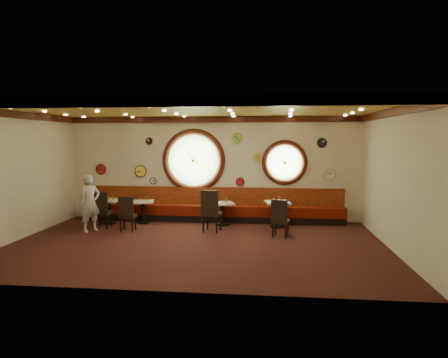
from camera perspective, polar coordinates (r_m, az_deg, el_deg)
floor at (r=9.72m, az=-3.97°, el=-9.27°), size 9.00×6.00×0.00m
ceiling at (r=9.42m, az=-4.11°, el=9.89°), size 9.00×6.00×0.02m
wall_back at (r=12.39m, az=-1.60°, el=1.50°), size 9.00×0.02×3.20m
wall_front at (r=6.52m, az=-8.67°, el=-2.40°), size 9.00×0.02×3.20m
wall_left at (r=11.14m, az=-27.46°, el=0.38°), size 0.02×6.00×3.20m
wall_right at (r=9.72m, az=23.09°, el=-0.13°), size 0.02×6.00×3.20m
molding_back at (r=12.32m, az=-1.65°, el=8.51°), size 9.00×0.10×0.18m
molding_front at (r=6.54m, az=-8.76°, el=10.89°), size 9.00×0.10×0.18m
molding_left at (r=11.09m, az=-27.61°, el=8.17°), size 0.10×6.00×0.18m
molding_right at (r=9.68m, az=23.16°, el=8.80°), size 0.10×6.00×0.18m
banquette_base at (r=12.32m, az=-1.76°, el=-5.57°), size 8.00×0.55×0.20m
banquette_seat at (r=12.27m, az=-1.76°, el=-4.42°), size 8.00×0.55×0.30m
banquette_back at (r=12.42m, az=-1.63°, el=-2.43°), size 8.00×0.10×0.55m
porthole_left_glass at (r=12.46m, az=-4.35°, el=2.67°), size 1.66×0.02×1.66m
porthole_left_frame at (r=12.45m, az=-4.36°, el=2.66°), size 1.98×0.18×1.98m
porthole_left_ring at (r=12.42m, az=-4.38°, el=2.65°), size 1.61×0.03×1.61m
porthole_right_glass at (r=12.27m, az=8.63°, el=2.34°), size 1.10×0.02×1.10m
porthole_right_frame at (r=12.26m, az=8.64°, el=2.33°), size 1.38×0.18×1.38m
porthole_right_ring at (r=12.23m, az=8.64°, el=2.32°), size 1.09×0.03×1.09m
wall_clock_0 at (r=12.32m, az=13.82°, el=5.04°), size 0.28×0.03×0.28m
wall_clock_1 at (r=13.32m, az=-17.16°, el=1.33°), size 0.32×0.03×0.32m
wall_clock_2 at (r=12.40m, az=14.86°, el=0.62°), size 0.34×0.03×0.34m
wall_clock_3 at (r=12.87m, az=-11.83°, el=1.10°), size 0.36×0.03×0.36m
wall_clock_4 at (r=12.74m, az=-10.63°, el=5.35°), size 0.24×0.03×0.24m
wall_clock_5 at (r=12.22m, az=4.66°, el=3.07°), size 0.22×0.03×0.22m
wall_clock_6 at (r=12.30m, az=2.31°, el=-0.40°), size 0.24×0.03×0.24m
wall_clock_7 at (r=12.24m, az=1.86°, el=5.90°), size 0.30×0.03×0.30m
wall_clock_8 at (r=12.78m, az=-10.09°, el=-0.25°), size 0.20×0.03×0.20m
table_a at (r=12.37m, az=-16.18°, el=-4.05°), size 0.70×0.70×0.73m
table_b at (r=12.20m, az=-11.46°, el=-4.25°), size 0.73×0.73×0.67m
table_c at (r=11.68m, az=-0.16°, el=-4.58°), size 0.76×0.76×0.67m
table_d at (r=11.51m, az=7.62°, el=-4.57°), size 0.78×0.78×0.74m
chair_a at (r=11.74m, az=-17.08°, el=-3.94°), size 0.44×0.44×0.64m
chair_b at (r=11.15m, az=-13.70°, el=-4.55°), size 0.43×0.43×0.60m
chair_c at (r=10.78m, az=-1.90°, el=-4.18°), size 0.56×0.56×0.71m
chair_d at (r=10.26m, az=7.98°, el=-5.27°), size 0.50×0.50×0.61m
condiment_a_salt at (r=12.38m, az=-16.40°, el=-2.59°), size 0.03×0.03×0.09m
condiment_b_salt at (r=12.17m, az=-11.80°, el=-2.84°), size 0.04×0.04×0.11m
condiment_c_salt at (r=11.72m, az=-0.37°, el=-3.10°), size 0.03×0.03×0.09m
condiment_d_salt at (r=11.55m, az=7.07°, el=-2.92°), size 0.03×0.03×0.09m
condiment_a_pepper at (r=12.27m, az=-16.14°, el=-2.62°), size 0.04×0.04×0.10m
condiment_b_pepper at (r=12.13m, az=-11.41°, el=-2.90°), size 0.03×0.03×0.09m
condiment_c_pepper at (r=11.59m, az=-0.04°, el=-3.18°), size 0.03×0.03×0.10m
condiment_d_pepper at (r=11.39m, az=7.78°, el=-3.06°), size 0.03×0.03×0.09m
condiment_a_bottle at (r=12.29m, az=-15.60°, el=-2.41°), size 0.06×0.06×0.18m
condiment_b_bottle at (r=12.22m, az=-10.95°, el=-2.63°), size 0.05×0.05×0.17m
condiment_c_bottle at (r=11.64m, az=0.27°, el=-2.96°), size 0.05×0.05×0.17m
condiment_d_bottle at (r=11.57m, az=7.91°, el=-2.81°), size 0.04×0.04×0.14m
waiter at (r=11.47m, az=-18.56°, el=-3.28°), size 0.65×0.67×1.55m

